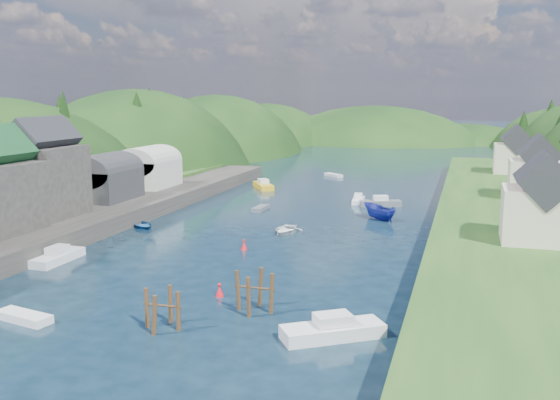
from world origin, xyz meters
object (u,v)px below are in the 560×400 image
(piling_cluster_near, at_px, (163,313))
(piling_cluster_far, at_px, (255,295))
(channel_buoy_near, at_px, (220,290))
(channel_buoy_far, at_px, (244,245))

(piling_cluster_near, bearing_deg, piling_cluster_far, 45.92)
(channel_buoy_near, xyz_separation_m, channel_buoy_far, (-3.32, 14.72, 0.00))
(piling_cluster_near, relative_size, channel_buoy_near, 3.04)
(piling_cluster_near, distance_m, channel_buoy_near, 7.64)
(piling_cluster_far, height_order, channel_buoy_near, piling_cluster_far)
(piling_cluster_near, distance_m, channel_buoy_far, 22.36)
(piling_cluster_far, distance_m, channel_buoy_far, 18.61)
(piling_cluster_near, height_order, piling_cluster_far, piling_cluster_far)
(piling_cluster_far, height_order, channel_buoy_far, piling_cluster_far)
(piling_cluster_near, bearing_deg, channel_buoy_far, 95.69)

